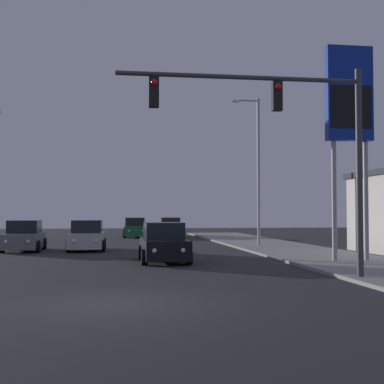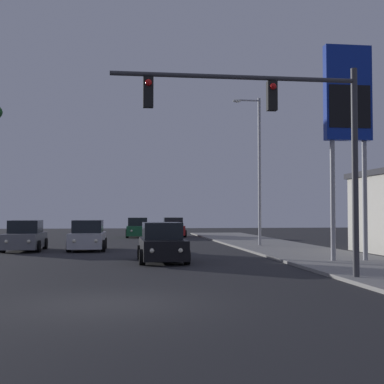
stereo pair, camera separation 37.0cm
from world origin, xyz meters
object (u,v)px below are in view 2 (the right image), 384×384
car_red (173,228)px  car_black (162,244)px  street_lamp (257,163)px  car_green (138,228)px  gas_station_sign (348,105)px  traffic_light_mast (286,126)px  car_silver (88,237)px  car_grey (25,237)px

car_red → car_black: same height
street_lamp → car_red: bearing=104.1°
car_green → street_lamp: bearing=117.8°
street_lamp → gas_station_sign: size_ratio=1.00×
car_red → traffic_light_mast: size_ratio=0.57×
street_lamp → car_black: bearing=-126.2°
traffic_light_mast → gas_station_sign: size_ratio=0.85×
traffic_light_mast → street_lamp: bearing=78.7°
car_silver → car_grey: 3.39m
street_lamp → traffic_light_mast: bearing=-101.3°
car_silver → car_grey: size_ratio=1.00×
car_green → car_grey: bearing=69.0°
street_lamp → gas_station_sign: 10.68m
car_grey → street_lamp: (13.47, 1.28, 4.36)m
car_green → gas_station_sign: (8.06, -24.75, 5.86)m
car_green → car_grey: 16.87m
car_grey → traffic_light_mast: 18.34m
car_green → gas_station_sign: 26.68m
car_red → car_black: (-2.70, -23.80, 0.00)m
car_silver → car_green: same height
car_black → car_silver: size_ratio=1.00×
car_grey → car_green: bearing=-112.7°
traffic_light_mast → street_lamp: street_lamp is taller
car_silver → street_lamp: bearing=-171.5°
gas_station_sign → car_red: bearing=101.0°
car_black → street_lamp: bearing=-127.1°
car_red → street_lamp: street_lamp is taller
gas_station_sign → car_grey: bearing=147.8°
car_silver → gas_station_sign: gas_station_sign is taller
car_silver → traffic_light_mast: traffic_light_mast is taller
gas_station_sign → car_green: bearing=108.0°
car_grey → traffic_light_mast: traffic_light_mast is taller
car_green → traffic_light_mast: size_ratio=0.57×
car_grey → street_lamp: street_lamp is taller
car_black → street_lamp: (6.46, 8.82, 4.36)m
car_silver → traffic_light_mast: (6.89, -14.66, 3.98)m
car_black → traffic_light_mast: (3.28, -7.11, 3.98)m
car_silver → gas_station_sign: 15.71m
car_silver → car_red: bearing=-109.9°
car_black → car_green: same height
car_red → car_silver: same height
car_red → street_lamp: (3.76, -14.98, 4.36)m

